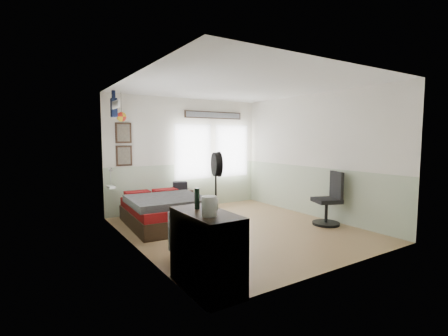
% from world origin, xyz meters
% --- Properties ---
extents(ground_plane, '(4.00, 4.50, 0.01)m').
position_xyz_m(ground_plane, '(0.00, 0.00, -0.01)').
color(ground_plane, '#A38058').
extents(room_shell, '(4.02, 4.52, 2.71)m').
position_xyz_m(room_shell, '(-0.08, 0.19, 1.61)').
color(room_shell, silver).
rests_on(room_shell, ground_plane).
extents(wall_decor, '(3.55, 1.32, 1.44)m').
position_xyz_m(wall_decor, '(-1.10, 1.96, 2.10)').
color(wall_decor, '#321E14').
rests_on(wall_decor, room_shell).
extents(bed, '(1.44, 1.94, 0.60)m').
position_xyz_m(bed, '(-1.12, 1.06, 0.29)').
color(bed, '#342316').
rests_on(bed, ground_plane).
extents(dresser, '(0.48, 1.00, 0.90)m').
position_xyz_m(dresser, '(-1.74, -1.80, 0.45)').
color(dresser, '#342316').
rests_on(dresser, ground_plane).
extents(armchair, '(0.76, 0.78, 0.70)m').
position_xyz_m(armchair, '(-1.35, -1.00, 0.35)').
color(armchair, '#56575F').
rests_on(armchair, ground_plane).
extents(nightstand, '(0.57, 0.48, 0.53)m').
position_xyz_m(nightstand, '(-0.33, 1.97, 0.26)').
color(nightstand, '#342316').
rests_on(nightstand, ground_plane).
extents(task_chair, '(0.62, 0.62, 1.07)m').
position_xyz_m(task_chair, '(1.70, -0.70, 0.44)').
color(task_chair, black).
rests_on(task_chair, ground_plane).
extents(kettle, '(0.19, 0.16, 0.22)m').
position_xyz_m(kettle, '(-1.81, -1.98, 1.01)').
color(kettle, silver).
rests_on(kettle, dresser).
extents(bottle, '(0.06, 0.06, 0.25)m').
position_xyz_m(bottle, '(-1.74, -1.58, 1.02)').
color(bottle, black).
rests_on(bottle, dresser).
extents(stand_fan, '(0.15, 0.28, 0.69)m').
position_xyz_m(stand_fan, '(-1.66, -1.89, 1.44)').
color(stand_fan, black).
rests_on(stand_fan, dresser).
extents(black_bag, '(0.37, 0.30, 0.19)m').
position_xyz_m(black_bag, '(-0.33, 1.97, 0.62)').
color(black_bag, black).
rests_on(black_bag, nightstand).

